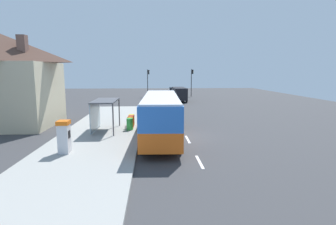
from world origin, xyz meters
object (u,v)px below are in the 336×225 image
object	(u,v)px
ticket_machine	(64,137)
recycling_bin_yellow	(132,120)
recycling_bin_green	(130,124)
recycling_bin_orange	(130,123)
recycling_bin_red	(131,121)
white_van	(179,93)
bus	(161,114)
bus_shelter	(102,107)
traffic_light_near_side	(192,79)
sedan_far	(173,91)
house_behind_platform	(4,80)
traffic_light_far_side	(148,79)
sedan_near	(176,93)

from	to	relation	value
ticket_machine	recycling_bin_yellow	size ratio (longest dim) A/B	2.04
recycling_bin_green	recycling_bin_orange	size ratio (longest dim) A/B	1.00
recycling_bin_red	recycling_bin_yellow	size ratio (longest dim) A/B	1.00
white_van	bus	bearing A→B (deg)	-98.86
bus	recycling_bin_green	distance (m)	3.60
bus_shelter	recycling_bin_yellow	bearing A→B (deg)	45.06
bus	recycling_bin_red	size ratio (longest dim) A/B	11.67
white_van	traffic_light_near_side	distance (m)	9.12
bus	recycling_bin_orange	world-z (taller)	bus
bus	sedan_far	world-z (taller)	bus
recycling_bin_green	house_behind_platform	xyz separation A→B (m)	(-11.37, 3.17, 3.55)
white_van	sedan_far	world-z (taller)	white_van
white_van	traffic_light_near_side	world-z (taller)	traffic_light_near_side
white_van	ticket_machine	xyz separation A→B (m)	(-9.73, -28.93, -0.17)
house_behind_platform	recycling_bin_orange	bearing A→B (deg)	-12.24
recycling_bin_orange	recycling_bin_yellow	xyz separation A→B (m)	(0.00, 1.40, 0.00)
bus	white_van	size ratio (longest dim) A/B	2.10
ticket_machine	traffic_light_far_side	size ratio (longest dim) A/B	0.36
bus	house_behind_platform	size ratio (longest dim) A/B	1.26
sedan_near	traffic_light_near_side	xyz separation A→B (m)	(3.20, 1.55, 2.77)
recycling_bin_red	house_behind_platform	size ratio (longest dim) A/B	0.11
recycling_bin_red	ticket_machine	bearing A→B (deg)	-113.76
traffic_light_near_side	bus_shelter	world-z (taller)	traffic_light_near_side
white_van	house_behind_platform	distance (m)	26.61
white_van	sedan_far	bearing A→B (deg)	89.60
recycling_bin_orange	traffic_light_near_side	size ratio (longest dim) A/B	0.18
white_van	house_behind_platform	world-z (taller)	house_behind_platform
recycling_bin_orange	traffic_light_far_side	distance (m)	31.23
recycling_bin_yellow	sedan_near	bearing A→B (deg)	76.63
white_van	traffic_light_far_side	distance (m)	10.68
sedan_near	traffic_light_near_side	world-z (taller)	traffic_light_near_side
recycling_bin_green	traffic_light_far_side	bearing A→B (deg)	88.02
recycling_bin_green	recycling_bin_yellow	size ratio (longest dim) A/B	1.00
white_van	traffic_light_far_side	size ratio (longest dim) A/B	0.99
white_van	recycling_bin_yellow	size ratio (longest dim) A/B	5.56
ticket_machine	bus_shelter	distance (m)	6.21
traffic_light_far_side	house_behind_platform	xyz separation A→B (m)	(-12.47, -28.61, 0.69)
bus_shelter	traffic_light_far_side	bearing A→B (deg)	84.08
traffic_light_near_side	bus_shelter	size ratio (longest dim) A/B	1.35
recycling_bin_green	bus_shelter	xyz separation A→B (m)	(-2.21, -0.12, 1.44)
house_behind_platform	recycling_bin_yellow	bearing A→B (deg)	-5.36
traffic_light_near_side	bus_shelter	bearing A→B (deg)	-110.95
white_van	recycling_bin_orange	distance (m)	22.99
white_van	recycling_bin_red	distance (m)	22.32
sedan_far	recycling_bin_green	size ratio (longest dim) A/B	4.66
white_van	sedan_far	size ratio (longest dim) A/B	1.19
ticket_machine	white_van	bearing A→B (deg)	71.41
ticket_machine	bus_shelter	world-z (taller)	bus_shelter
white_van	recycling_bin_green	bearing A→B (deg)	-105.70
sedan_near	bus_shelter	distance (m)	30.83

